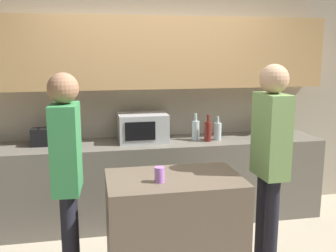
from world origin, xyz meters
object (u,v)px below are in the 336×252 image
toaster (44,137)px  bottle_0 (196,130)px  cup_0 (159,175)px  person_center (67,166)px  bottle_1 (208,131)px  bottle_2 (218,131)px  potted_plant (268,119)px  microwave (143,127)px  person_left (270,152)px

toaster → bottle_0: size_ratio=0.90×
cup_0 → person_center: (-0.66, 0.15, 0.06)m
bottle_0 → person_center: size_ratio=0.17×
bottle_1 → cup_0: 1.46m
bottle_1 → cup_0: bottle_1 is taller
bottle_0 → bottle_1: (0.11, -0.09, 0.00)m
toaster → bottle_2: 1.83m
toaster → bottle_1: size_ratio=0.89×
potted_plant → bottle_2: size_ratio=1.52×
potted_plant → microwave: bearing=-179.9°
potted_plant → cup_0: bearing=-137.2°
toaster → person_left: person_left is taller
bottle_2 → person_left: person_left is taller
bottle_2 → cup_0: (-0.87, -1.30, -0.03)m
potted_plant → person_left: 1.40m
bottle_0 → person_center: bearing=-137.4°
potted_plant → bottle_0: size_ratio=1.36×
toaster → person_center: bearing=-76.7°
person_left → cup_0: bearing=95.3°
potted_plant → bottle_0: (-0.87, -0.05, -0.09)m
bottle_0 → person_center: 1.77m
microwave → cup_0: (-0.06, -1.39, -0.08)m
potted_plant → bottle_1: potted_plant is taller
bottle_1 → person_left: 1.15m
cup_0 → person_left: 0.94m
cup_0 → bottle_0: bearing=64.8°
toaster → bottle_0: bottle_0 is taller
bottle_0 → bottle_2: (0.23, -0.05, -0.01)m
toaster → cup_0: 1.69m
microwave → toaster: size_ratio=2.00×
toaster → bottle_2: size_ratio=1.00×
person_center → potted_plant: bearing=124.2°
bottle_2 → person_left: 1.18m
toaster → bottle_1: (1.70, -0.14, 0.02)m
bottle_0 → cup_0: bottle_0 is taller
person_left → person_center: bearing=86.6°
bottle_1 → toaster: bearing=175.3°
potted_plant → bottle_1: size_ratio=1.35×
bottle_1 → cup_0: (-0.75, -1.25, -0.04)m
potted_plant → person_center: size_ratio=0.23×
bottle_1 → bottle_2: 0.13m
toaster → person_left: 2.27m
microwave → person_left: person_left is taller
bottle_1 → person_left: bearing=-81.0°
bottle_0 → cup_0: bearing=-115.2°
bottle_0 → cup_0: 1.49m
person_left → toaster: bearing=53.7°
bottle_0 → person_center: (-1.30, -1.20, 0.02)m
microwave → potted_plant: (1.44, 0.00, 0.05)m
bottle_0 → bottle_2: 0.24m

